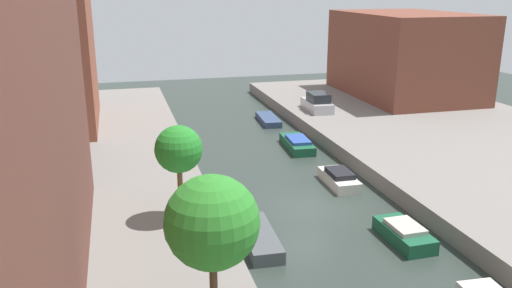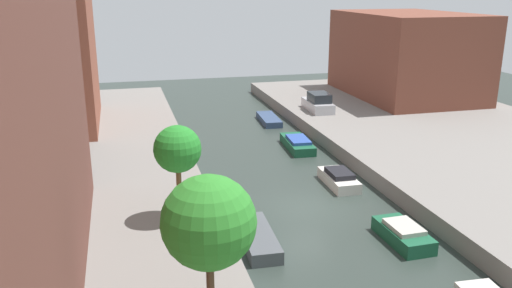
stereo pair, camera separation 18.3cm
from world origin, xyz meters
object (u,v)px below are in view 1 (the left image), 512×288
at_px(street_tree_1, 212,223).
at_px(parked_car, 317,103).
at_px(low_block_right, 405,55).
at_px(moored_boat_left_2, 259,238).
at_px(moored_boat_right_2, 404,234).
at_px(moored_boat_right_4, 297,144).
at_px(moored_boat_right_3, 339,179).
at_px(moored_boat_right_5, 268,119).
at_px(street_tree_2, 179,150).

bearing_deg(street_tree_1, parked_car, 62.61).
relative_size(low_block_right, moored_boat_left_2, 3.40).
distance_m(moored_boat_right_2, moored_boat_right_4, 15.21).
relative_size(moored_boat_right_3, moored_boat_right_4, 0.78).
bearing_deg(moored_boat_right_2, moored_boat_right_4, 89.95).
xyz_separation_m(moored_boat_left_2, moored_boat_right_4, (6.65, 13.70, 0.06)).
bearing_deg(low_block_right, moored_boat_right_3, -128.23).
xyz_separation_m(low_block_right, moored_boat_right_5, (-14.82, -3.36, -4.74)).
distance_m(low_block_right, moored_boat_right_3, 24.52).
relative_size(low_block_right, moored_boat_right_3, 4.19).
relative_size(parked_car, moored_boat_right_4, 0.91).
xyz_separation_m(moored_boat_right_2, moored_boat_right_5, (0.10, 23.13, -0.14)).
height_order(low_block_right, moored_boat_right_2, low_block_right).
bearing_deg(moored_boat_left_2, moored_boat_right_5, 72.70).
height_order(low_block_right, moored_boat_right_3, low_block_right).
xyz_separation_m(street_tree_2, moored_boat_right_2, (9.97, -3.19, -3.95)).
height_order(street_tree_2, moored_boat_right_4, street_tree_2).
xyz_separation_m(street_tree_1, parked_car, (14.29, 27.58, -2.93)).
height_order(street_tree_2, parked_car, street_tree_2).
bearing_deg(street_tree_2, moored_boat_right_2, -17.77).
bearing_deg(street_tree_1, moored_boat_right_3, 52.13).
distance_m(street_tree_2, moored_boat_right_3, 11.59).
relative_size(low_block_right, street_tree_1, 2.93).
xyz_separation_m(parked_car, moored_boat_right_3, (-4.31, -14.74, -1.26)).
bearing_deg(moored_boat_right_5, moored_boat_right_2, -90.24).
height_order(low_block_right, moored_boat_right_5, low_block_right).
height_order(low_block_right, moored_boat_right_4, low_block_right).
height_order(moored_boat_right_4, moored_boat_right_5, moored_boat_right_4).
relative_size(low_block_right, parked_car, 3.61).
distance_m(street_tree_2, moored_boat_right_4, 16.12).
xyz_separation_m(street_tree_1, moored_boat_right_2, (9.97, 5.27, -4.19)).
bearing_deg(low_block_right, moored_boat_right_5, -167.24).
bearing_deg(moored_boat_left_2, moored_boat_right_2, -12.89).
relative_size(street_tree_1, moored_boat_right_3, 1.43).
xyz_separation_m(street_tree_2, moored_boat_left_2, (3.34, -1.68, -4.04)).
distance_m(moored_boat_left_2, moored_boat_right_2, 6.80).
relative_size(low_block_right, moored_boat_right_4, 3.28).
bearing_deg(street_tree_1, street_tree_2, 90.00).
height_order(low_block_right, moored_boat_left_2, low_block_right).
bearing_deg(moored_boat_left_2, parked_car, 62.22).
distance_m(street_tree_1, moored_boat_right_2, 12.03).
bearing_deg(low_block_right, street_tree_2, -136.89).
relative_size(street_tree_2, moored_boat_right_5, 1.01).
xyz_separation_m(moored_boat_right_4, moored_boat_right_5, (0.09, 7.92, -0.11)).
xyz_separation_m(parked_car, moored_boat_right_2, (-4.32, -22.31, -1.26)).
relative_size(moored_boat_left_2, moored_boat_right_5, 0.99).
bearing_deg(moored_boat_right_4, moored_boat_right_2, -90.05).
height_order(moored_boat_right_2, moored_boat_right_5, moored_boat_right_2).
distance_m(street_tree_2, moored_boat_left_2, 5.50).
height_order(moored_boat_left_2, moored_boat_right_5, moored_boat_left_2).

